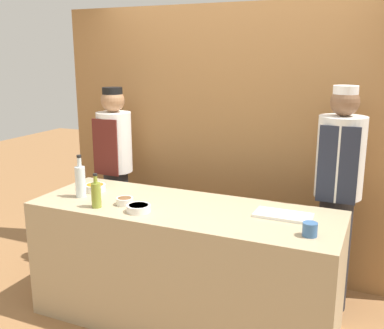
% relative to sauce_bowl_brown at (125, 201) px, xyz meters
% --- Properties ---
extents(ground_plane, '(14.00, 14.00, 0.00)m').
position_rel_sauce_bowl_brown_xyz_m(ground_plane, '(0.41, 0.12, -0.94)').
color(ground_plane, olive).
extents(cabinet_wall, '(3.29, 0.18, 2.40)m').
position_rel_sauce_bowl_brown_xyz_m(cabinet_wall, '(0.41, 1.18, 0.26)').
color(cabinet_wall, olive).
rests_on(cabinet_wall, ground_plane).
extents(counter, '(2.24, 0.79, 0.91)m').
position_rel_sauce_bowl_brown_xyz_m(counter, '(0.41, 0.12, -0.48)').
color(counter, tan).
rests_on(counter, ground_plane).
extents(sauce_bowl_brown, '(0.12, 0.12, 0.05)m').
position_rel_sauce_bowl_brown_xyz_m(sauce_bowl_brown, '(0.00, 0.00, 0.00)').
color(sauce_bowl_brown, white).
rests_on(sauce_bowl_brown, counter).
extents(sauce_bowl_orange, '(0.17, 0.17, 0.05)m').
position_rel_sauce_bowl_brown_xyz_m(sauce_bowl_orange, '(-0.40, 0.19, 0.00)').
color(sauce_bowl_orange, white).
rests_on(sauce_bowl_orange, counter).
extents(sauce_bowl_white, '(0.17, 0.17, 0.05)m').
position_rel_sauce_bowl_brown_xyz_m(sauce_bowl_white, '(0.17, -0.09, -0.00)').
color(sauce_bowl_white, white).
rests_on(sauce_bowl_white, counter).
extents(cutting_board, '(0.38, 0.19, 0.02)m').
position_rel_sauce_bowl_brown_xyz_m(cutting_board, '(1.11, 0.22, -0.02)').
color(cutting_board, white).
rests_on(cutting_board, counter).
extents(bottle_oil, '(0.07, 0.07, 0.25)m').
position_rel_sauce_bowl_brown_xyz_m(bottle_oil, '(-0.15, -0.13, 0.07)').
color(bottle_oil, olive).
rests_on(bottle_oil, counter).
extents(bottle_clear, '(0.08, 0.08, 0.33)m').
position_rel_sauce_bowl_brown_xyz_m(bottle_clear, '(-0.41, 0.02, 0.10)').
color(bottle_clear, silver).
rests_on(bottle_clear, counter).
extents(cup_blue, '(0.09, 0.09, 0.09)m').
position_rel_sauce_bowl_brown_xyz_m(cup_blue, '(1.33, -0.05, 0.01)').
color(cup_blue, '#386093').
rests_on(cup_blue, counter).
extents(chef_left, '(0.32, 0.32, 1.69)m').
position_rel_sauce_bowl_brown_xyz_m(chef_left, '(-0.58, 0.76, -0.00)').
color(chef_left, '#28282D').
rests_on(chef_left, ground_plane).
extents(chef_right, '(0.35, 0.35, 1.76)m').
position_rel_sauce_bowl_brown_xyz_m(chef_right, '(1.40, 0.76, 0.02)').
color(chef_right, '#28282D').
rests_on(chef_right, ground_plane).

